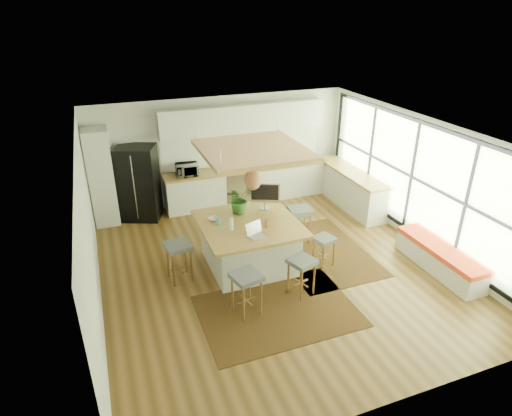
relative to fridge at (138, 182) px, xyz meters
name	(u,v)px	position (x,y,z in m)	size (l,w,h in m)	color
floor	(274,267)	(2.15, -3.16, -0.93)	(7.00, 7.00, 0.00)	#4E3616
ceiling	(277,133)	(2.15, -3.16, 1.78)	(7.00, 7.00, 0.00)	white
wall_back	(222,150)	(2.15, 0.34, 0.42)	(6.50, 6.50, 0.00)	beige
wall_front	(394,325)	(2.15, -6.66, 0.42)	(6.50, 6.50, 0.00)	beige
wall_left	(89,235)	(-1.10, -3.16, 0.42)	(7.00, 7.00, 0.00)	beige
wall_right	(419,182)	(5.40, -3.16, 0.42)	(7.00, 7.00, 0.00)	beige
window_wall	(419,180)	(5.37, -3.16, 0.47)	(0.10, 6.20, 2.60)	black
pantry	(101,178)	(-0.80, 0.02, 0.20)	(0.55, 0.60, 2.25)	beige
back_counter_base	(247,185)	(2.70, 0.02, -0.49)	(4.20, 0.60, 0.88)	beige
back_counter_top	(246,168)	(2.70, 0.02, -0.03)	(4.24, 0.64, 0.05)	olive
backsplash	(242,148)	(2.70, 0.32, 0.43)	(4.20, 0.02, 0.80)	white
upper_cabinets	(244,118)	(2.70, 0.16, 1.22)	(4.20, 0.34, 0.70)	beige
range	(237,184)	(2.45, 0.02, -0.43)	(0.76, 0.62, 1.00)	#A5A5AA
right_counter_base	(350,189)	(5.08, -1.16, -0.49)	(0.60, 2.50, 0.88)	beige
right_counter_top	(352,172)	(5.08, -1.16, -0.03)	(0.64, 2.54, 0.05)	olive
window_bench	(439,258)	(5.10, -4.36, -0.68)	(0.52, 2.00, 0.50)	beige
ceiling_panel	(253,164)	(1.85, -2.76, 1.12)	(1.86, 1.86, 0.80)	olive
rug_near	(278,311)	(1.67, -4.43, -0.92)	(2.60, 1.80, 0.01)	black
rug_right	(320,252)	(3.26, -2.97, -0.92)	(1.80, 2.60, 0.01)	black
fridge	(138,182)	(0.00, 0.00, 0.00)	(0.89, 0.69, 1.78)	black
island	(249,244)	(1.72, -2.87, -0.46)	(1.85, 1.85, 0.93)	olive
stool_near_left	(247,295)	(1.17, -4.26, -0.57)	(0.45, 0.45, 0.76)	#464A4D
stool_near_right	(301,277)	(2.25, -4.10, -0.57)	(0.42, 0.42, 0.71)	#464A4D
stool_right_front	(324,249)	(3.07, -3.42, -0.57)	(0.37, 0.37, 0.63)	#464A4D
stool_right_back	(299,226)	(3.04, -2.39, -0.57)	(0.46, 0.46, 0.78)	#464A4D
stool_left_side	(179,263)	(0.33, -2.91, -0.57)	(0.45, 0.45, 0.76)	#464A4D
laptop	(258,230)	(1.69, -3.44, 0.12)	(0.35, 0.37, 0.26)	#A5A5AA
monitor	(265,197)	(2.23, -2.41, 0.26)	(0.60, 0.22, 0.56)	#A5A5AA
microwave	(187,168)	(1.17, 0.01, 0.18)	(0.53, 0.29, 0.36)	#A5A5AA
island_plant	(239,201)	(1.70, -2.37, 0.23)	(0.53, 0.59, 0.46)	#1E4C19
island_bowl	(214,219)	(1.12, -2.55, 0.03)	(0.20, 0.20, 0.05)	white
island_bottle_0	(219,220)	(1.17, -2.77, 0.10)	(0.07, 0.07, 0.19)	teal
island_bottle_1	(231,225)	(1.32, -3.02, 0.10)	(0.07, 0.07, 0.19)	white
island_bottle_2	(267,223)	(1.97, -3.17, 0.10)	(0.07, 0.07, 0.19)	brown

